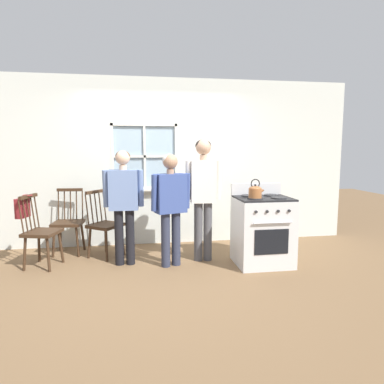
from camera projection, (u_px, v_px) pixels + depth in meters
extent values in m
plane|color=brown|center=(169.00, 272.00, 4.40)|extent=(16.00, 16.00, 0.00)
cube|color=silver|center=(31.00, 163.00, 5.28)|extent=(2.41, 0.06, 2.70)
cube|color=silver|center=(262.00, 162.00, 5.87)|extent=(2.92, 0.06, 2.70)
cube|color=silver|center=(146.00, 216.00, 5.67)|extent=(1.06, 0.06, 0.92)
cube|color=silver|center=(144.00, 100.00, 5.43)|extent=(1.06, 0.06, 0.73)
cube|color=silver|center=(145.00, 190.00, 5.54)|extent=(1.12, 0.10, 0.03)
cube|color=#9EB7C6|center=(145.00, 156.00, 5.55)|extent=(1.00, 0.01, 0.99)
cube|color=silver|center=(145.00, 156.00, 5.53)|extent=(0.04, 0.02, 1.05)
cube|color=silver|center=(145.00, 156.00, 5.53)|extent=(1.06, 0.02, 0.04)
cube|color=silver|center=(112.00, 157.00, 5.44)|extent=(0.04, 0.03, 1.05)
cube|color=silver|center=(176.00, 156.00, 5.61)|extent=(0.04, 0.03, 1.05)
cube|color=silver|center=(144.00, 125.00, 5.46)|extent=(1.06, 0.03, 0.04)
cube|color=silver|center=(145.00, 188.00, 5.59)|extent=(1.06, 0.03, 0.04)
cube|color=#3D2819|center=(42.00, 233.00, 4.53)|extent=(0.50, 0.51, 0.04)
cylinder|color=#3D2819|center=(48.00, 255.00, 4.38)|extent=(0.07, 0.08, 0.45)
cylinder|color=#3D2819|center=(61.00, 247.00, 4.72)|extent=(0.08, 0.07, 0.45)
cylinder|color=#3D2819|center=(25.00, 254.00, 4.41)|extent=(0.08, 0.07, 0.45)
cylinder|color=#3D2819|center=(39.00, 246.00, 4.75)|extent=(0.07, 0.08, 0.45)
cylinder|color=#3D2819|center=(21.00, 218.00, 4.34)|extent=(0.07, 0.03, 0.47)
cylinder|color=#3D2819|center=(25.00, 216.00, 4.43)|extent=(0.07, 0.03, 0.47)
cylinder|color=#3D2819|center=(29.00, 215.00, 4.52)|extent=(0.07, 0.03, 0.47)
cylinder|color=#3D2819|center=(33.00, 214.00, 4.61)|extent=(0.07, 0.03, 0.47)
cylinder|color=#3D2819|center=(37.00, 213.00, 4.70)|extent=(0.07, 0.03, 0.47)
cube|color=#3D2819|center=(28.00, 196.00, 4.49)|extent=(0.14, 0.38, 0.04)
cube|color=#3D2819|center=(106.00, 225.00, 4.96)|extent=(0.57, 0.58, 0.04)
cylinder|color=#3D2819|center=(107.00, 246.00, 4.77)|extent=(0.06, 0.09, 0.45)
cylinder|color=#3D2819|center=(122.00, 240.00, 5.07)|extent=(0.09, 0.06, 0.45)
cylinder|color=#3D2819|center=(89.00, 243.00, 4.92)|extent=(0.09, 0.06, 0.45)
cylinder|color=#3D2819|center=(106.00, 238.00, 5.22)|extent=(0.06, 0.09, 0.45)
cylinder|color=#3D2819|center=(87.00, 211.00, 4.85)|extent=(0.06, 0.05, 0.47)
cylinder|color=#3D2819|center=(92.00, 210.00, 4.93)|extent=(0.06, 0.05, 0.47)
cylinder|color=#3D2819|center=(96.00, 209.00, 5.01)|extent=(0.06, 0.05, 0.47)
cylinder|color=#3D2819|center=(100.00, 208.00, 5.09)|extent=(0.06, 0.05, 0.47)
cylinder|color=#3D2819|center=(105.00, 207.00, 5.17)|extent=(0.06, 0.05, 0.47)
cube|color=#3D2819|center=(96.00, 192.00, 4.98)|extent=(0.26, 0.33, 0.04)
cube|color=#3D2819|center=(68.00, 223.00, 5.11)|extent=(0.45, 0.44, 0.04)
cylinder|color=#3D2819|center=(54.00, 242.00, 4.97)|extent=(0.07, 0.07, 0.45)
cylinder|color=#3D2819|center=(77.00, 242.00, 4.99)|extent=(0.07, 0.07, 0.45)
cylinder|color=#3D2819|center=(60.00, 237.00, 5.28)|extent=(0.07, 0.07, 0.45)
cylinder|color=#3D2819|center=(83.00, 236.00, 5.31)|extent=(0.07, 0.07, 0.45)
cylinder|color=#3D2819|center=(58.00, 206.00, 5.23)|extent=(0.02, 0.07, 0.47)
cylinder|color=#3D2819|center=(64.00, 206.00, 5.24)|extent=(0.02, 0.07, 0.47)
cylinder|color=#3D2819|center=(70.00, 206.00, 5.24)|extent=(0.02, 0.07, 0.47)
cylinder|color=#3D2819|center=(76.00, 206.00, 5.25)|extent=(0.02, 0.07, 0.47)
cylinder|color=#3D2819|center=(82.00, 206.00, 5.26)|extent=(0.02, 0.07, 0.47)
cube|color=#3D2819|center=(70.00, 190.00, 5.21)|extent=(0.38, 0.07, 0.04)
cylinder|color=black|center=(119.00, 237.00, 4.63)|extent=(0.12, 0.12, 0.76)
cylinder|color=black|center=(130.00, 237.00, 4.65)|extent=(0.12, 0.12, 0.76)
cube|color=#6B84B7|center=(123.00, 190.00, 4.55)|extent=(0.39, 0.22, 0.53)
cylinder|color=#6B84B7|center=(106.00, 189.00, 4.50)|extent=(0.08, 0.11, 0.50)
cylinder|color=#6B84B7|center=(141.00, 188.00, 4.56)|extent=(0.08, 0.11, 0.50)
cylinder|color=beige|center=(123.00, 167.00, 4.52)|extent=(0.10, 0.10, 0.06)
sphere|color=beige|center=(123.00, 158.00, 4.50)|extent=(0.19, 0.19, 0.19)
ellipsoid|color=brown|center=(123.00, 156.00, 4.51)|extent=(0.19, 0.19, 0.16)
cylinder|color=#2D3347|center=(166.00, 240.00, 4.55)|extent=(0.12, 0.12, 0.73)
cylinder|color=#2D3347|center=(176.00, 239.00, 4.62)|extent=(0.12, 0.12, 0.73)
cube|color=#384C8E|center=(170.00, 193.00, 4.50)|extent=(0.44, 0.32, 0.51)
cylinder|color=#384C8E|center=(154.00, 193.00, 4.38)|extent=(0.11, 0.13, 0.48)
cylinder|color=#384C8E|center=(187.00, 191.00, 4.59)|extent=(0.11, 0.13, 0.48)
cylinder|color=tan|center=(170.00, 171.00, 4.47)|extent=(0.10, 0.10, 0.06)
sphere|color=tan|center=(170.00, 162.00, 4.45)|extent=(0.20, 0.20, 0.20)
ellipsoid|color=silver|center=(170.00, 160.00, 4.46)|extent=(0.20, 0.20, 0.16)
cylinder|color=#4C4C51|center=(198.00, 232.00, 4.80)|extent=(0.12, 0.12, 0.83)
cylinder|color=#4C4C51|center=(208.00, 231.00, 4.81)|extent=(0.12, 0.12, 0.83)
cube|color=white|center=(203.00, 181.00, 4.72)|extent=(0.36, 0.23, 0.58)
cylinder|color=white|center=(188.00, 180.00, 4.67)|extent=(0.08, 0.12, 0.54)
cylinder|color=white|center=(218.00, 180.00, 4.72)|extent=(0.08, 0.12, 0.54)
cylinder|color=tan|center=(203.00, 158.00, 4.68)|extent=(0.10, 0.10, 0.07)
sphere|color=tan|center=(203.00, 147.00, 4.66)|extent=(0.21, 0.21, 0.21)
ellipsoid|color=black|center=(203.00, 146.00, 4.67)|extent=(0.22, 0.22, 0.17)
cube|color=silver|center=(262.00, 232.00, 4.65)|extent=(0.73, 0.64, 0.90)
cube|color=black|center=(263.00, 198.00, 4.59)|extent=(0.71, 0.61, 0.02)
cylinder|color=#2D2D30|center=(255.00, 198.00, 4.44)|extent=(0.20, 0.20, 0.02)
cylinder|color=#2D2D30|center=(279.00, 198.00, 4.49)|extent=(0.20, 0.20, 0.02)
cylinder|color=#2D2D30|center=(249.00, 196.00, 4.69)|extent=(0.20, 0.20, 0.02)
cylinder|color=#2D2D30|center=(271.00, 195.00, 4.74)|extent=(0.20, 0.20, 0.02)
cube|color=silver|center=(256.00, 189.00, 4.86)|extent=(0.73, 0.06, 0.16)
cube|color=black|center=(272.00, 242.00, 4.34)|extent=(0.45, 0.01, 0.32)
cylinder|color=silver|center=(273.00, 223.00, 4.29)|extent=(0.51, 0.02, 0.02)
cylinder|color=#232326|center=(256.00, 212.00, 4.25)|extent=(0.04, 0.02, 0.04)
cylinder|color=#232326|center=(267.00, 212.00, 4.27)|extent=(0.04, 0.02, 0.04)
cylinder|color=#232326|center=(278.00, 211.00, 4.29)|extent=(0.04, 0.02, 0.04)
cylinder|color=#232326|center=(289.00, 211.00, 4.31)|extent=(0.04, 0.02, 0.04)
cylinder|color=#A86638|center=(255.00, 193.00, 4.43)|extent=(0.17, 0.17, 0.12)
ellipsoid|color=#A86638|center=(255.00, 189.00, 4.42)|extent=(0.16, 0.16, 0.07)
sphere|color=black|center=(255.00, 185.00, 4.41)|extent=(0.03, 0.03, 0.03)
cylinder|color=#A86638|center=(261.00, 192.00, 4.44)|extent=(0.08, 0.03, 0.07)
torus|color=black|center=(255.00, 184.00, 4.41)|extent=(0.12, 0.01, 0.12)
cylinder|color=#42474C|center=(129.00, 186.00, 5.48)|extent=(0.11, 0.11, 0.11)
cylinder|color=#33261C|center=(129.00, 183.00, 5.47)|extent=(0.10, 0.10, 0.01)
cone|color=#286033|center=(130.00, 179.00, 5.47)|extent=(0.05, 0.04, 0.14)
cone|color=#286033|center=(129.00, 181.00, 5.48)|extent=(0.04, 0.05, 0.07)
cone|color=#286033|center=(128.00, 179.00, 5.45)|extent=(0.08, 0.05, 0.15)
cone|color=#286033|center=(130.00, 181.00, 5.45)|extent=(0.04, 0.04, 0.06)
cube|color=maroon|center=(22.00, 208.00, 4.52)|extent=(0.14, 0.24, 0.26)
torus|color=maroon|center=(27.00, 195.00, 4.49)|extent=(0.15, 0.15, 0.01)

